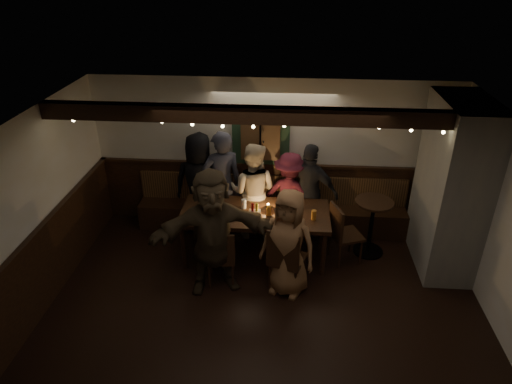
# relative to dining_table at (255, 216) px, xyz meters

# --- Properties ---
(room) EXTENTS (6.02, 5.01, 2.62)m
(room) POSITION_rel_dining_table_xyz_m (1.28, 0.02, 0.33)
(room) COLOR black
(room) RESTS_ON ground
(dining_table) EXTENTS (2.28, 0.98, 0.99)m
(dining_table) POSITION_rel_dining_table_xyz_m (0.00, 0.00, 0.00)
(dining_table) COLOR black
(dining_table) RESTS_ON ground
(chair_near_left) EXTENTS (0.45, 0.45, 0.92)m
(chair_near_left) POSITION_rel_dining_table_xyz_m (-0.43, -0.75, -0.23)
(chair_near_left) COLOR black
(chair_near_left) RESTS_ON ground
(chair_near_right) EXTENTS (0.60, 0.60, 1.04)m
(chair_near_right) POSITION_rel_dining_table_xyz_m (0.49, -0.81, -0.16)
(chair_near_right) COLOR black
(chair_near_right) RESTS_ON ground
(chair_end) EXTENTS (0.57, 0.57, 0.98)m
(chair_end) POSITION_rel_dining_table_xyz_m (1.33, -0.02, -0.19)
(chair_end) COLOR black
(chair_end) RESTS_ON ground
(high_top) EXTENTS (0.59, 0.59, 0.94)m
(high_top) POSITION_rel_dining_table_xyz_m (1.83, 0.25, -0.15)
(high_top) COLOR black
(high_top) RESTS_ON ground
(person_a) EXTENTS (0.88, 0.58, 1.78)m
(person_a) POSITION_rel_dining_table_xyz_m (-0.98, 0.71, 0.15)
(person_a) COLOR black
(person_a) RESTS_ON ground
(person_b) EXTENTS (0.80, 0.67, 1.86)m
(person_b) POSITION_rel_dining_table_xyz_m (-0.60, 0.66, 0.19)
(person_b) COLOR #2C2D3C
(person_b) RESTS_ON ground
(person_c) EXTENTS (0.91, 0.77, 1.68)m
(person_c) POSITION_rel_dining_table_xyz_m (-0.08, 0.62, 0.09)
(person_c) COLOR #C2B29A
(person_c) RESTS_ON ground
(person_d) EXTENTS (1.05, 0.74, 1.48)m
(person_d) POSITION_rel_dining_table_xyz_m (0.52, 0.75, -0.00)
(person_d) COLOR #4F1727
(person_d) RESTS_ON ground
(person_e) EXTENTS (1.05, 0.72, 1.66)m
(person_e) POSITION_rel_dining_table_xyz_m (0.85, 0.70, 0.09)
(person_e) COLOR black
(person_e) RESTS_ON ground
(person_f) EXTENTS (1.82, 1.00, 1.87)m
(person_f) POSITION_rel_dining_table_xyz_m (-0.51, -0.79, 0.19)
(person_f) COLOR #403323
(person_f) RESTS_ON ground
(person_g) EXTENTS (0.92, 0.75, 1.61)m
(person_g) POSITION_rel_dining_table_xyz_m (0.53, -0.79, 0.06)
(person_g) COLOR #946641
(person_g) RESTS_ON ground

